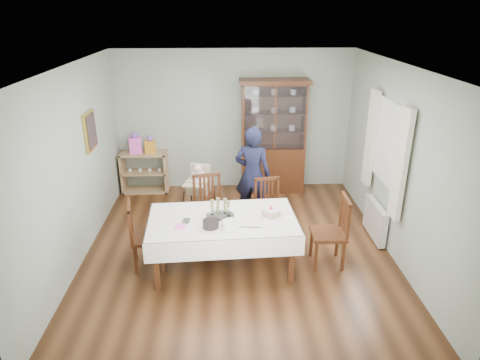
{
  "coord_description": "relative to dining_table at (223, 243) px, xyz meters",
  "views": [
    {
      "loc": [
        -0.18,
        -5.57,
        3.42
      ],
      "look_at": [
        0.04,
        0.2,
        1.05
      ],
      "focal_mm": 32.0,
      "sensor_mm": 36.0,
      "label": 1
    }
  ],
  "objects": [
    {
      "name": "cutlery",
      "position": [
        -0.52,
        -0.07,
        0.38
      ],
      "size": [
        0.13,
        0.18,
        0.01
      ],
      "primitive_type": null,
      "rotation": [
        0.0,
        0.0,
        -0.1
      ],
      "color": "silver",
      "rests_on": "dining_table"
    },
    {
      "name": "picture_frame",
      "position": [
        -2.0,
        1.24,
        1.27
      ],
      "size": [
        0.04,
        0.48,
        0.58
      ],
      "primitive_type": "cube",
      "color": "gold",
      "rests_on": "room_shell"
    },
    {
      "name": "china_cabinet",
      "position": [
        0.97,
        2.7,
        0.74
      ],
      "size": [
        1.3,
        0.48,
        2.18
      ],
      "color": "#472411",
      "rests_on": "floor"
    },
    {
      "name": "curtain_left",
      "position": [
        2.38,
        0.12,
        1.07
      ],
      "size": [
        0.07,
        0.3,
        1.55
      ],
      "primitive_type": "cube",
      "color": "silver",
      "rests_on": "room_shell"
    },
    {
      "name": "high_chair",
      "position": [
        -0.4,
        1.39,
        0.02
      ],
      "size": [
        0.57,
        0.57,
        1.03
      ],
      "rotation": [
        0.0,
        0.0,
        -0.28
      ],
      "color": "black",
      "rests_on": "floor"
    },
    {
      "name": "chair_end_left",
      "position": [
        -1.06,
        0.06,
        -0.09
      ],
      "size": [
        0.52,
        0.52,
        0.99
      ],
      "rotation": [
        0.0,
        0.0,
        1.77
      ],
      "color": "#472411",
      "rests_on": "floor"
    },
    {
      "name": "plate_stack_white",
      "position": [
        0.1,
        -0.26,
        0.42
      ],
      "size": [
        0.28,
        0.28,
        0.09
      ],
      "primitive_type": "cylinder",
      "rotation": [
        0.0,
        0.0,
        -0.37
      ],
      "color": "white",
      "rests_on": "dining_table"
    },
    {
      "name": "sideboard",
      "position": [
        -1.53,
        2.72,
        0.02
      ],
      "size": [
        0.9,
        0.38,
        0.8
      ],
      "color": "tan",
      "rests_on": "floor"
    },
    {
      "name": "chair_end_right",
      "position": [
        1.49,
        0.03,
        -0.08
      ],
      "size": [
        0.47,
        0.47,
        1.02
      ],
      "rotation": [
        0.0,
        0.0,
        -1.59
      ],
      "color": "#472411",
      "rests_on": "floor"
    },
    {
      "name": "gift_bag_pink",
      "position": [
        -1.65,
        2.7,
        0.6
      ],
      "size": [
        0.25,
        0.18,
        0.42
      ],
      "color": "#FF5DD2",
      "rests_on": "sideboard"
    },
    {
      "name": "window",
      "position": [
        2.44,
        0.74,
        1.17
      ],
      "size": [
        0.04,
        1.02,
        1.22
      ],
      "primitive_type": "cube",
      "color": "white",
      "rests_on": "room_shell"
    },
    {
      "name": "radiator",
      "position": [
        2.38,
        0.74,
        -0.08
      ],
      "size": [
        0.1,
        0.8,
        0.55
      ],
      "primitive_type": "cube",
      "color": "white",
      "rests_on": "floor"
    },
    {
      "name": "chair_far_right",
      "position": [
        0.72,
        0.85,
        -0.11
      ],
      "size": [
        0.47,
        0.47,
        0.93
      ],
      "rotation": [
        0.0,
        0.0,
        0.12
      ],
      "color": "#472411",
      "rests_on": "floor"
    },
    {
      "name": "champagne_tray",
      "position": [
        -0.03,
        0.05,
        0.44
      ],
      "size": [
        0.38,
        0.38,
        0.23
      ],
      "color": "silver",
      "rests_on": "dining_table"
    },
    {
      "name": "woman",
      "position": [
        0.5,
        1.44,
        0.43
      ],
      "size": [
        0.68,
        0.53,
        1.64
      ],
      "primitive_type": "imported",
      "rotation": [
        0.0,
        0.0,
        2.88
      ],
      "color": "black",
      "rests_on": "floor"
    },
    {
      "name": "gift_bag_orange",
      "position": [
        -1.37,
        2.7,
        0.57
      ],
      "size": [
        0.19,
        0.14,
        0.34
      ],
      "color": "orange",
      "rests_on": "sideboard"
    },
    {
      "name": "cake_knife",
      "position": [
        0.36,
        -0.27,
        0.38
      ],
      "size": [
        0.27,
        0.05,
        0.01
      ],
      "primitive_type": "cube",
      "rotation": [
        0.0,
        0.0,
        -0.08
      ],
      "color": "silver",
      "rests_on": "dining_table"
    },
    {
      "name": "chair_far_left",
      "position": [
        -0.21,
        0.82,
        -0.08
      ],
      "size": [
        0.53,
        0.53,
        1.01
      ],
      "rotation": [
        0.0,
        0.0,
        0.18
      ],
      "color": "#472411",
      "rests_on": "floor"
    },
    {
      "name": "plate_stack_dark",
      "position": [
        -0.15,
        -0.24,
        0.43
      ],
      "size": [
        0.25,
        0.25,
        0.1
      ],
      "primitive_type": "cylinder",
      "rotation": [
        0.0,
        0.0,
        0.22
      ],
      "color": "black",
      "rests_on": "dining_table"
    },
    {
      "name": "birthday_cake",
      "position": [
        0.66,
        0.05,
        0.43
      ],
      "size": [
        0.29,
        0.29,
        0.2
      ],
      "color": "white",
      "rests_on": "dining_table"
    },
    {
      "name": "napkin_stack",
      "position": [
        -0.54,
        -0.22,
        0.38
      ],
      "size": [
        0.13,
        0.13,
        0.02
      ],
      "primitive_type": "cube",
      "rotation": [
        0.0,
        0.0,
        -0.01
      ],
      "color": "#FF5DD2",
      "rests_on": "dining_table"
    },
    {
      "name": "floor",
      "position": [
        0.22,
        0.44,
        -0.38
      ],
      "size": [
        5.0,
        5.0,
        0.0
      ],
      "primitive_type": "plane",
      "color": "#593319",
      "rests_on": "ground"
    },
    {
      "name": "dining_table",
      "position": [
        0.0,
        0.0,
        0.0
      ],
      "size": [
        2.06,
        1.27,
        0.76
      ],
      "rotation": [
        0.0,
        0.0,
        0.06
      ],
      "color": "#472411",
      "rests_on": "floor"
    },
    {
      "name": "room_shell",
      "position": [
        0.22,
        0.97,
        1.32
      ],
      "size": [
        5.0,
        5.0,
        5.0
      ],
      "color": "#9EAA99",
      "rests_on": "floor"
    },
    {
      "name": "curtain_right",
      "position": [
        2.38,
        1.36,
        1.07
      ],
      "size": [
        0.07,
        0.3,
        1.55
      ],
      "primitive_type": "cube",
      "color": "silver",
      "rests_on": "room_shell"
    }
  ]
}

